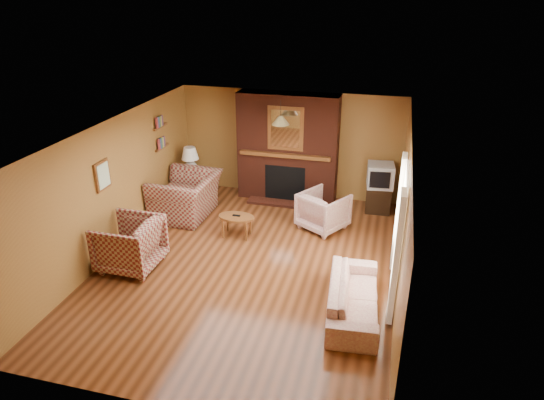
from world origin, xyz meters
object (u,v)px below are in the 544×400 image
(side_table, at_px, (192,186))
(tv_stand, at_px, (378,199))
(fireplace, at_px, (288,149))
(coffee_table, at_px, (236,219))
(plaid_loveseat, at_px, (186,196))
(plaid_armchair, at_px, (130,244))
(table_lamp, at_px, (190,159))
(floral_armchair, at_px, (323,211))
(floral_sofa, at_px, (353,297))
(crt_tv, at_px, (380,175))

(side_table, xyz_separation_m, tv_stand, (4.15, 0.35, -0.00))
(fireplace, distance_m, coffee_table, 2.26)
(plaid_loveseat, xyz_separation_m, plaid_armchair, (-0.10, -2.14, 0.00))
(fireplace, distance_m, table_lamp, 2.18)
(floral_armchair, bearing_deg, fireplace, -20.16)
(fireplace, relative_size, side_table, 4.19)
(floral_sofa, bearing_deg, side_table, 45.69)
(crt_tv, bearing_deg, plaid_loveseat, -162.45)
(fireplace, distance_m, plaid_loveseat, 2.45)
(tv_stand, bearing_deg, floral_sofa, -95.02)
(floral_armchair, bearing_deg, plaid_loveseat, 33.83)
(table_lamp, bearing_deg, fireplace, 14.29)
(tv_stand, bearing_deg, floral_armchair, -135.57)
(plaid_armchair, distance_m, coffee_table, 2.08)
(table_lamp, bearing_deg, crt_tv, 4.74)
(fireplace, height_order, coffee_table, fireplace)
(fireplace, distance_m, floral_armchair, 1.83)
(floral_sofa, distance_m, table_lamp, 5.25)
(floral_armchair, height_order, coffee_table, floral_armchair)
(side_table, height_order, table_lamp, table_lamp)
(floral_armchair, distance_m, table_lamp, 3.27)
(side_table, height_order, crt_tv, crt_tv)
(side_table, bearing_deg, plaid_loveseat, -74.29)
(fireplace, relative_size, coffee_table, 3.41)
(plaid_loveseat, bearing_deg, tv_stand, 108.87)
(coffee_table, bearing_deg, crt_tv, 35.47)
(floral_sofa, relative_size, crt_tv, 3.12)
(fireplace, distance_m, tv_stand, 2.24)
(tv_stand, bearing_deg, side_table, -177.87)
(floral_armchair, height_order, tv_stand, floral_armchair)
(plaid_armchair, distance_m, floral_armchair, 3.75)
(plaid_armchair, bearing_deg, crt_tv, 130.69)
(fireplace, xyz_separation_m, side_table, (-2.10, -0.53, -0.90))
(floral_sofa, xyz_separation_m, crt_tv, (0.15, 3.68, 0.55))
(side_table, relative_size, table_lamp, 0.90)
(floral_armchair, bearing_deg, plaid_armchair, 68.40)
(floral_sofa, distance_m, side_table, 5.21)
(plaid_armchair, distance_m, floral_sofa, 3.87)
(crt_tv, bearing_deg, fireplace, 174.70)
(plaid_armchair, distance_m, table_lamp, 3.07)
(fireplace, xyz_separation_m, table_lamp, (-2.10, -0.53, -0.25))
(floral_armchair, xyz_separation_m, table_lamp, (-3.13, 0.75, 0.54))
(plaid_armchair, relative_size, floral_sofa, 0.54)
(plaid_armchair, height_order, side_table, plaid_armchair)
(fireplace, xyz_separation_m, tv_stand, (2.05, -0.18, -0.90))
(side_table, distance_m, tv_stand, 4.16)
(floral_sofa, xyz_separation_m, side_table, (-4.00, 3.34, 0.02))
(fireplace, bearing_deg, side_table, -165.71)
(floral_armchair, distance_m, crt_tv, 1.56)
(floral_armchair, relative_size, coffee_table, 1.20)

